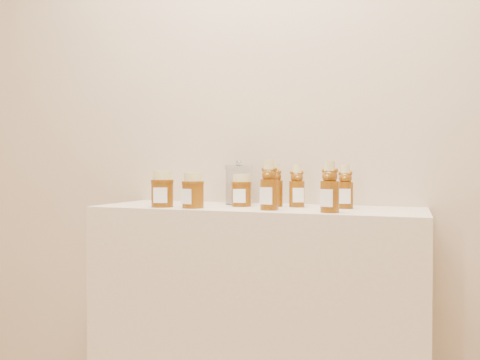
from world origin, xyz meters
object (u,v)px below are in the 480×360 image
at_px(bear_bottle_back_left, 275,182).
at_px(bear_bottle_front_left, 269,182).
at_px(glass_canister, 239,183).
at_px(display_table, 255,328).
at_px(honey_jar_left, 162,189).

height_order(bear_bottle_back_left, bear_bottle_front_left, bear_bottle_front_left).
xyz_separation_m(bear_bottle_back_left, bear_bottle_front_left, (0.02, -0.15, 0.01)).
height_order(bear_bottle_front_left, glass_canister, bear_bottle_front_left).
bearing_deg(display_table, bear_bottle_front_left, -50.90).
height_order(display_table, honey_jar_left, honey_jar_left).
xyz_separation_m(display_table, bear_bottle_front_left, (0.08, -0.10, 0.55)).
distance_m(bear_bottle_front_left, glass_canister, 0.28).
bearing_deg(glass_canister, display_table, -45.22).
bearing_deg(bear_bottle_back_left, display_table, -131.67).
height_order(display_table, bear_bottle_front_left, bear_bottle_front_left).
relative_size(display_table, bear_bottle_back_left, 6.58).
distance_m(bear_bottle_back_left, glass_canister, 0.18).
relative_size(bear_bottle_back_left, glass_canister, 1.07).
height_order(display_table, bear_bottle_back_left, bear_bottle_back_left).
bearing_deg(bear_bottle_front_left, glass_canister, 135.93).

